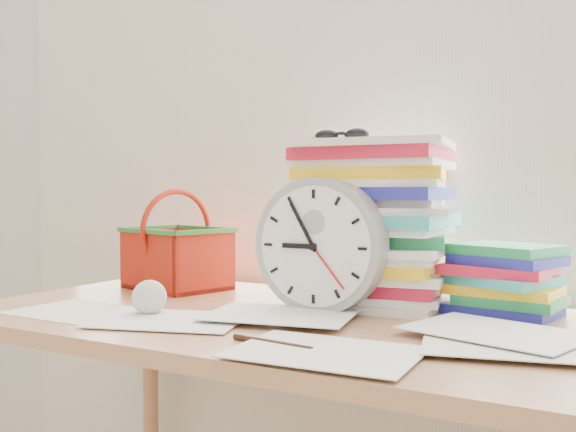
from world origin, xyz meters
The scene contains 10 objects.
curtain centered at (0.00, 1.98, 1.30)m, with size 2.40×0.01×2.50m, color silver.
desk centered at (0.00, 1.60, 0.68)m, with size 1.40×0.70×0.75m.
paper_stack centered at (0.06, 1.80, 0.93)m, with size 0.35×0.29×0.35m, color white, non-canonical shape.
clock centered at (0.02, 1.65, 0.89)m, with size 0.27×0.27×0.05m, color #96989B.
sunglasses centered at (0.01, 1.78, 1.12)m, with size 0.14×0.12×0.04m, color black, non-canonical shape.
book_stack centered at (0.35, 1.83, 0.82)m, with size 0.24×0.18×0.14m, color white, non-canonical shape.
basket centered at (-0.44, 1.77, 0.87)m, with size 0.25×0.19×0.25m, color red, non-canonical shape.
crumpled_ball centered at (-0.27, 1.47, 0.78)m, with size 0.07×0.07×0.07m, color silver.
pen centered at (0.08, 1.36, 0.76)m, with size 0.01×0.01×0.15m, color black.
scattered_papers centered at (0.00, 1.60, 0.76)m, with size 1.26×0.42×0.02m, color white, non-canonical shape.
Camera 1 is at (0.59, 0.50, 0.99)m, focal length 40.00 mm.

